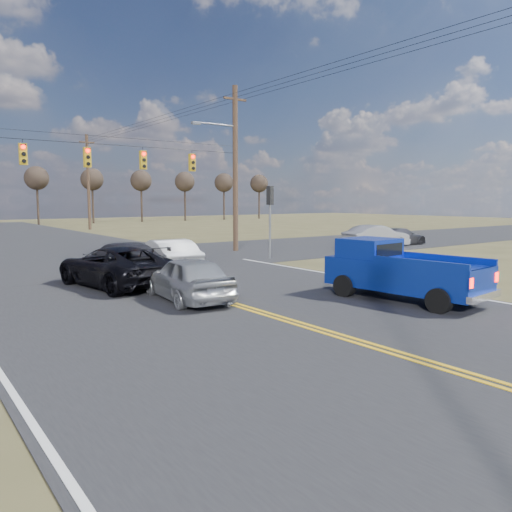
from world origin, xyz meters
TOP-DOWN VIEW (x-y plane):
  - ground at (0.00, 0.00)m, footprint 160.00×160.00m
  - road_main at (0.00, 10.00)m, footprint 14.00×120.00m
  - road_cross at (0.00, 18.00)m, footprint 120.00×12.00m
  - signal_gantry at (0.50, 17.79)m, footprint 19.60×4.83m
  - utility_poles at (0.00, 17.00)m, footprint 19.60×58.32m
  - treeline at (0.00, 26.96)m, footprint 87.00×117.80m
  - pickup_truck at (4.65, 2.26)m, footprint 2.44×5.23m
  - silver_suv at (-0.80, 6.12)m, footprint 2.10×4.36m
  - black_suv at (-1.71, 10.00)m, footprint 3.21×5.63m
  - white_car_queue at (1.20, 11.66)m, footprint 2.08×4.70m
  - dgrey_car_queue at (-0.80, 11.64)m, footprint 2.21×5.18m
  - cross_car_east_near at (17.61, 14.17)m, footprint 2.30×4.78m
  - cross_car_east_far at (20.64, 14.59)m, footprint 2.02×4.33m

SIDE VIEW (x-z plane):
  - ground at x=0.00m, z-range 0.00..0.00m
  - road_main at x=0.00m, z-range -0.01..0.01m
  - road_cross at x=0.00m, z-range -0.01..0.01m
  - cross_car_east_far at x=20.64m, z-range 0.00..1.22m
  - silver_suv at x=-0.80m, z-range 0.00..1.44m
  - black_suv at x=-1.71m, z-range 0.00..1.48m
  - dgrey_car_queue at x=-0.80m, z-range 0.00..1.49m
  - white_car_queue at x=1.20m, z-range 0.00..1.50m
  - cross_car_east_near at x=17.61m, z-range 0.00..1.51m
  - pickup_truck at x=4.65m, z-range -0.03..1.87m
  - signal_gantry at x=0.50m, z-range 0.06..10.06m
  - utility_poles at x=0.00m, z-range 0.23..10.23m
  - treeline at x=0.00m, z-range 2.00..9.40m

